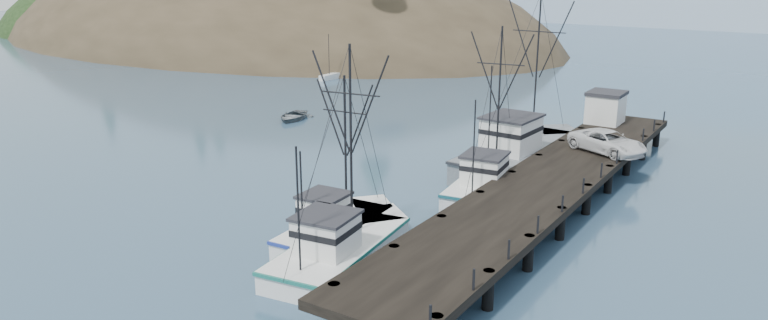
% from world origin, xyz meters
% --- Properties ---
extents(ground, '(400.00, 400.00, 0.00)m').
position_xyz_m(ground, '(0.00, 0.00, 0.00)').
color(ground, '#2D4964').
rests_on(ground, ground).
extents(pier, '(6.00, 44.00, 2.00)m').
position_xyz_m(pier, '(14.00, 16.00, 1.69)').
color(pier, black).
rests_on(pier, ground).
extents(headland, '(134.80, 78.00, 51.00)m').
position_xyz_m(headland, '(-74.95, 78.61, -4.55)').
color(headland, '#382D1E').
rests_on(headland, ground).
extents(distant_ridge, '(360.00, 40.00, 26.00)m').
position_xyz_m(distant_ridge, '(10.00, 170.00, 0.00)').
color(distant_ridge, '#9EB2C6').
rests_on(distant_ridge, ground).
extents(distant_ridge_far, '(180.00, 25.00, 18.00)m').
position_xyz_m(distant_ridge_far, '(-40.00, 185.00, 0.00)').
color(distant_ridge_far, silver).
rests_on(distant_ridge_far, ground).
extents(moored_sailboats, '(15.74, 20.13, 6.35)m').
position_xyz_m(moored_sailboats, '(-35.31, 55.97, 0.33)').
color(moored_sailboats, white).
rests_on(moored_sailboats, ground).
extents(trawler_near, '(5.15, 12.04, 12.02)m').
position_xyz_m(trawler_near, '(7.70, 1.63, 0.82)').
color(trawler_near, white).
rests_on(trawler_near, ground).
extents(trawler_mid, '(3.82, 9.87, 9.96)m').
position_xyz_m(trawler_mid, '(5.81, 3.78, 0.82)').
color(trawler_mid, white).
rests_on(trawler_mid, ground).
extents(trawler_far, '(5.01, 11.75, 11.89)m').
position_xyz_m(trawler_far, '(9.68, 16.44, 0.82)').
color(trawler_far, white).
rests_on(trawler_far, ground).
extents(work_vessel, '(5.75, 16.63, 13.75)m').
position_xyz_m(work_vessel, '(9.15, 23.58, 1.23)').
color(work_vessel, slate).
rests_on(work_vessel, ground).
extents(pier_shed, '(3.00, 3.20, 2.80)m').
position_xyz_m(pier_shed, '(12.50, 34.00, 3.42)').
color(pier_shed, silver).
rests_on(pier_shed, pier).
extents(pickup_truck, '(6.57, 4.97, 1.66)m').
position_xyz_m(pickup_truck, '(15.46, 24.26, 2.83)').
color(pickup_truck, silver).
rests_on(pickup_truck, pier).
extents(motorboat, '(4.91, 5.80, 1.02)m').
position_xyz_m(motorboat, '(-17.17, 26.67, 0.00)').
color(motorboat, '#555B5E').
rests_on(motorboat, ground).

